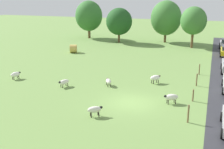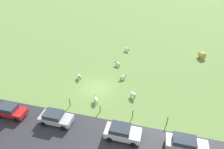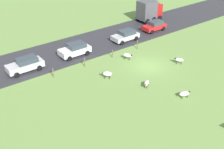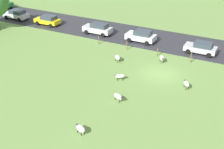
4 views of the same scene
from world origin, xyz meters
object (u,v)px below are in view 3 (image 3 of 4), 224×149
sheep_5 (127,55)px  car_4 (75,49)px  sheep_1 (179,60)px  car_2 (126,35)px  sheep_0 (146,83)px  sheep_2 (107,74)px  car_6 (25,64)px  sheep_4 (185,94)px  car_5 (155,26)px  truck_0 (149,10)px

sheep_5 → car_4: car_4 is taller
sheep_1 → car_2: bearing=4.8°
sheep_0 → sheep_2: bearing=29.5°
sheep_2 → car_6: bearing=43.5°
sheep_0 → car_2: car_2 is taller
sheep_4 → car_5: bearing=-34.5°
sheep_1 → truck_0: truck_0 is taller
sheep_0 → car_5: bearing=-47.0°
sheep_1 → sheep_5: 6.53m
sheep_5 → car_6: 12.67m
sheep_4 → car_4: car_4 is taller
car_4 → car_5: 14.52m
sheep_5 → car_2: bearing=-37.1°
sheep_1 → sheep_2: 9.63m
sheep_4 → car_4: (15.25, 3.97, 0.44)m
sheep_5 → truck_0: (8.87, -11.96, 1.35)m
car_6 → sheep_1: bearing=-121.1°
car_2 → sheep_5: bearing=142.9°
sheep_0 → sheep_2: size_ratio=1.03×
sheep_2 → car_2: (7.05, -8.49, 0.29)m
sheep_1 → sheep_5: bearing=42.3°
sheep_2 → car_4: bearing=-0.7°
sheep_0 → sheep_1: bearing=-77.3°
car_4 → car_6: bearing=90.8°
sheep_4 → truck_0: size_ratio=0.32×
car_2 → car_4: 8.41m
sheep_5 → car_6: bearing=67.4°
sheep_1 → sheep_4: sheep_1 is taller
sheep_5 → sheep_2: bearing=115.2°
car_2 → car_6: 15.29m
sheep_1 → car_6: bearing=58.9°
car_5 → sheep_1: bearing=151.8°
sheep_1 → car_2: car_2 is taller
sheep_2 → car_2: bearing=-50.3°
sheep_4 → sheep_5: bearing=-4.7°
car_4 → sheep_0: bearing=-168.9°
sheep_1 → sheep_5: (4.83, 4.39, 0.02)m
sheep_1 → car_5: car_5 is taller
car_5 → car_6: 21.40m
sheep_5 → truck_0: bearing=-53.4°
sheep_1 → car_5: size_ratio=0.29×
sheep_1 → sheep_5: size_ratio=0.90×
sheep_1 → sheep_5: sheep_5 is taller
sheep_2 → sheep_5: 5.41m
sheep_4 → truck_0: bearing=-33.7°
car_5 → car_2: bearing=93.0°
car_2 → truck_0: bearing=-63.8°
truck_0 → sheep_4: bearing=146.3°
sheep_2 → car_2: size_ratio=0.28×
car_5 → car_6: size_ratio=0.88×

